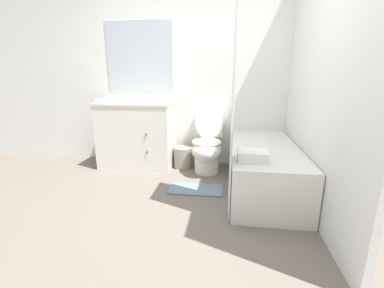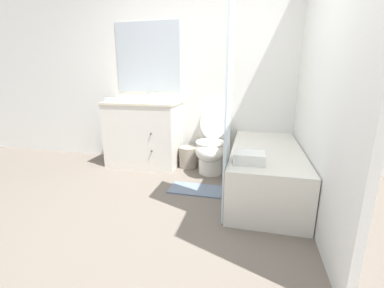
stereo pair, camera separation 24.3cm
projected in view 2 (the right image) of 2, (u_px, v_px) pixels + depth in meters
name	position (u px, v px, depth m)	size (l,w,h in m)	color
ground_plane	(156.00, 230.00, 2.12)	(14.00, 14.00, 0.00)	#6B6056
wall_back	(200.00, 74.00, 3.47)	(8.00, 0.06, 2.50)	silver
wall_right	(317.00, 73.00, 2.34)	(0.05, 2.76, 2.50)	silver
vanity_cabinet	(144.00, 133.00, 3.58)	(1.00, 0.56, 0.89)	silver
sink_faucet	(147.00, 98.00, 3.62)	(0.14, 0.12, 0.12)	silver
toilet	(211.00, 147.00, 3.30)	(0.38, 0.67, 0.87)	silver
bathtub	(265.00, 170.00, 2.76)	(0.71, 1.59, 0.49)	silver
shower_curtain	(228.00, 112.00, 2.14)	(0.01, 0.43, 1.87)	silver
wastebasket	(188.00, 157.00, 3.54)	(0.26, 0.26, 0.28)	gray
tissue_box	(153.00, 98.00, 3.43)	(0.13, 0.12, 0.11)	white
hand_towel_folded	(114.00, 100.00, 3.42)	(0.23, 0.14, 0.05)	silver
bath_towel_folded	(249.00, 158.00, 2.23)	(0.26, 0.21, 0.09)	white
bath_mat	(196.00, 189.00, 2.84)	(0.59, 0.30, 0.02)	slate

